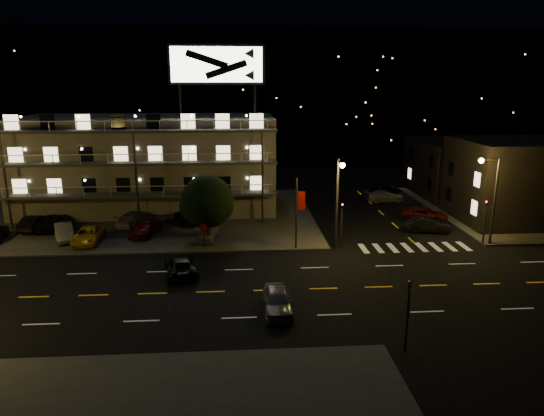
{
  "coord_description": "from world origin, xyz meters",
  "views": [
    {
      "loc": [
        0.14,
        -31.52,
        14.24
      ],
      "look_at": [
        2.88,
        8.0,
        3.9
      ],
      "focal_mm": 32.0,
      "sensor_mm": 36.0,
      "label": 1
    }
  ],
  "objects": [
    {
      "name": "lot_car_2",
      "position": [
        -13.58,
        11.21,
        0.81
      ],
      "size": [
        2.39,
        4.86,
        1.33
      ],
      "primitive_type": "imported",
      "rotation": [
        0.0,
        0.0,
        0.04
      ],
      "color": "yellow",
      "rests_on": "curb_nw"
    },
    {
      "name": "road_car_east",
      "position": [
        2.44,
        -3.25,
        0.74
      ],
      "size": [
        1.78,
        4.37,
        1.49
      ],
      "primitive_type": "imported",
      "rotation": [
        0.0,
        0.0,
        0.0
      ],
      "color": "gray",
      "rests_on": "ground"
    },
    {
      "name": "lot_car_4",
      "position": [
        -2.81,
        11.18,
        0.8
      ],
      "size": [
        2.1,
        3.99,
        1.29
      ],
      "primitive_type": "imported",
      "rotation": [
        0.0,
        0.0,
        -0.16
      ],
      "color": "gray",
      "rests_on": "curb_nw"
    },
    {
      "name": "streetlight_nc",
      "position": [
        8.5,
        7.94,
        4.96
      ],
      "size": [
        0.44,
        1.92,
        8.0
      ],
      "color": "#2D2D30",
      "rests_on": "ground"
    },
    {
      "name": "side_car_3",
      "position": [
        19.24,
        29.12,
        0.7
      ],
      "size": [
        4.45,
        3.0,
        1.41
      ],
      "primitive_type": "imported",
      "rotation": [
        0.0,
        0.0,
        1.93
      ],
      "color": "black",
      "rests_on": "ground"
    },
    {
      "name": "side_bldg_front",
      "position": [
        29.99,
        16.0,
        4.25
      ],
      "size": [
        14.06,
        10.0,
        8.5
      ],
      "color": "black",
      "rests_on": "ground"
    },
    {
      "name": "curb_nw",
      "position": [
        -14.0,
        20.0,
        0.07
      ],
      "size": [
        44.0,
        24.0,
        0.15
      ],
      "primitive_type": "cube",
      "color": "#393937",
      "rests_on": "ground"
    },
    {
      "name": "signal_nw",
      "position": [
        9.0,
        8.5,
        2.57
      ],
      "size": [
        0.2,
        0.27,
        4.6
      ],
      "color": "#2D2D30",
      "rests_on": "ground"
    },
    {
      "name": "side_car_1",
      "position": [
        19.68,
        16.7,
        0.66
      ],
      "size": [
        5.26,
        4.01,
        1.33
      ],
      "primitive_type": "imported",
      "rotation": [
        0.0,
        0.0,
        1.14
      ],
      "color": "#59140C",
      "rests_on": "ground"
    },
    {
      "name": "signal_ne",
      "position": [
        22.0,
        8.5,
        2.57
      ],
      "size": [
        0.27,
        0.2,
        4.6
      ],
      "color": "#2D2D30",
      "rests_on": "ground"
    },
    {
      "name": "lot_car_7",
      "position": [
        -10.28,
        16.45,
        0.9
      ],
      "size": [
        3.94,
        5.6,
        1.5
      ],
      "primitive_type": "imported",
      "rotation": [
        0.0,
        0.0,
        2.75
      ],
      "color": "gray",
      "rests_on": "curb_nw"
    },
    {
      "name": "side_bldg_back",
      "position": [
        29.99,
        28.0,
        3.5
      ],
      "size": [
        14.06,
        12.0,
        7.0
      ],
      "color": "black",
      "rests_on": "ground"
    },
    {
      "name": "lot_car_5",
      "position": [
        -19.88,
        15.56,
        0.88
      ],
      "size": [
        1.93,
        4.55,
        1.46
      ],
      "primitive_type": "imported",
      "rotation": [
        0.0,
        0.0,
        3.05
      ],
      "color": "black",
      "rests_on": "curb_nw"
    },
    {
      "name": "ground",
      "position": [
        0.0,
        0.0,
        0.0
      ],
      "size": [
        140.0,
        140.0,
        0.0
      ],
      "primitive_type": "plane",
      "color": "black",
      "rests_on": "ground"
    },
    {
      "name": "lot_car_8",
      "position": [
        -5.33,
        16.86,
        0.92
      ],
      "size": [
        3.44,
        4.88,
        1.54
      ],
      "primitive_type": "imported",
      "rotation": [
        0.0,
        0.0,
        3.54
      ],
      "color": "black",
      "rests_on": "curb_nw"
    },
    {
      "name": "side_car_2",
      "position": [
        17.88,
        25.05,
        0.69
      ],
      "size": [
        4.85,
        2.2,
        1.38
      ],
      "primitive_type": "imported",
      "rotation": [
        0.0,
        0.0,
        1.63
      ],
      "color": "gray",
      "rests_on": "ground"
    },
    {
      "name": "side_car_0",
      "position": [
        18.51,
        12.6,
        0.69
      ],
      "size": [
        4.37,
        2.21,
        1.37
      ],
      "primitive_type": "imported",
      "rotation": [
        0.0,
        0.0,
        1.38
      ],
      "color": "black",
      "rests_on": "ground"
    },
    {
      "name": "road_car_west",
      "position": [
        -4.42,
        3.61,
        0.68
      ],
      "size": [
        3.15,
        5.23,
        1.36
      ],
      "primitive_type": "imported",
      "rotation": [
        0.0,
        0.0,
        3.33
      ],
      "color": "black",
      "rests_on": "ground"
    },
    {
      "name": "curb_ne",
      "position": [
        30.0,
        20.0,
        0.07
      ],
      "size": [
        16.0,
        24.0,
        0.15
      ],
      "primitive_type": "cube",
      "color": "#393937",
      "rests_on": "ground"
    },
    {
      "name": "motel",
      "position": [
        -9.94,
        23.88,
        5.34
      ],
      "size": [
        28.0,
        13.8,
        18.1
      ],
      "color": "gray",
      "rests_on": "ground"
    },
    {
      "name": "stop_sign",
      "position": [
        -3.0,
        8.57,
        1.71
      ],
      "size": [
        0.91,
        0.11,
        2.61
      ],
      "color": "#2D2D30",
      "rests_on": "ground"
    },
    {
      "name": "lot_car_1",
      "position": [
        -16.02,
        12.24,
        0.87
      ],
      "size": [
        3.01,
        4.65,
        1.45
      ],
      "primitive_type": "imported",
      "rotation": [
        0.0,
        0.0,
        0.37
      ],
      "color": "gray",
      "rests_on": "curb_nw"
    },
    {
      "name": "tree",
      "position": [
        -2.75,
        10.44,
        3.81
      ],
      "size": [
        4.9,
        4.72,
        6.17
      ],
      "color": "black",
      "rests_on": "curb_nw"
    },
    {
      "name": "banner_north",
      "position": [
        5.09,
        8.4,
        3.43
      ],
      "size": [
        0.83,
        0.16,
        6.4
      ],
      "color": "#2D2D30",
      "rests_on": "ground"
    },
    {
      "name": "streetlight_ne",
      "position": [
        22.14,
        8.3,
        4.96
      ],
      "size": [
        1.92,
        0.44,
        8.0
      ],
      "color": "#2D2D30",
      "rests_on": "ground"
    },
    {
      "name": "signal_sw",
      "position": [
        9.0,
        -8.5,
        2.57
      ],
      "size": [
        0.2,
        0.27,
        4.6
      ],
      "color": "#2D2D30",
      "rests_on": "ground"
    },
    {
      "name": "lot_car_3",
      "position": [
        -8.74,
        13.16,
        0.82
      ],
      "size": [
        3.06,
        4.95,
        1.34
      ],
      "primitive_type": "imported",
      "rotation": [
        0.0,
        0.0,
        -0.28
      ],
      "color": "#59140C",
      "rests_on": "curb_nw"
    },
    {
      "name": "hill_backdrop",
      "position": [
        -5.94,
        68.78,
        11.55
      ],
      "size": [
        120.0,
        25.0,
        24.0
      ],
      "color": "black",
      "rests_on": "ground"
    },
    {
      "name": "lot_car_6",
      "position": [
        -18.3,
        15.68,
        0.89
      ],
      "size": [
        3.48,
        5.69,
        1.47
      ],
      "primitive_type": "imported",
      "rotation": [
        0.0,
        0.0,
        3.35
      ],
      "color": "black",
      "rests_on": "curb_nw"
    },
    {
      "name": "lot_car_9",
      "position": [
        -2.87,
        16.99,
        0.78
      ],
      "size": [
        1.36,
        3.82,
        1.25
      ],
      "primitive_type": "imported",
      "rotation": [
        0.0,
        0.0,
        3.13
      ],
      "color": "#59140C",
      "rests_on": "curb_nw"
    }
  ]
}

